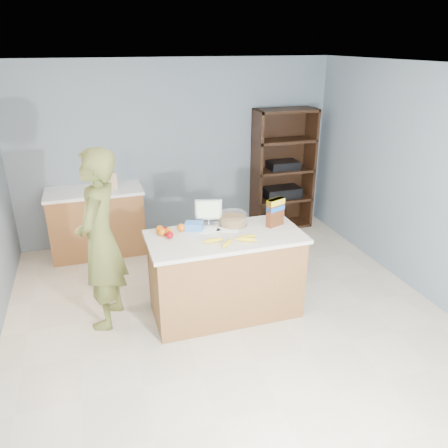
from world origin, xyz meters
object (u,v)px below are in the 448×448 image
object	(u,v)px
shelving_unit	(281,172)
tv	(209,210)
person	(100,241)
cereal_box	(275,210)
counter_peninsula	(225,277)

from	to	relation	value
shelving_unit	tv	bearing A→B (deg)	-133.30
shelving_unit	person	bearing A→B (deg)	-146.44
shelving_unit	person	distance (m)	3.30
shelving_unit	person	size ratio (longest dim) A/B	0.99
shelving_unit	cereal_box	world-z (taller)	shelving_unit
shelving_unit	person	xyz separation A→B (m)	(-2.75, -1.82, 0.04)
cereal_box	shelving_unit	bearing A→B (deg)	63.53
counter_peninsula	cereal_box	world-z (taller)	cereal_box
person	cereal_box	size ratio (longest dim) A/B	6.18
tv	cereal_box	world-z (taller)	cereal_box
counter_peninsula	tv	bearing A→B (deg)	105.36
person	tv	distance (m)	1.13
person	tv	world-z (taller)	person
shelving_unit	cereal_box	xyz separation A→B (m)	(-0.98, -1.97, 0.21)
counter_peninsula	shelving_unit	world-z (taller)	shelving_unit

